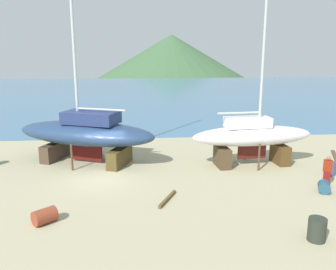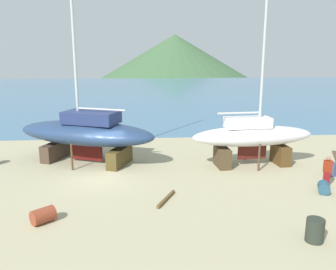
# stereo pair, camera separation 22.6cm
# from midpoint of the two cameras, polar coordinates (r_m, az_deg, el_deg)

# --- Properties ---
(ground_plane) EXTENTS (43.98, 43.98, 0.00)m
(ground_plane) POSITION_cam_midpoint_polar(r_m,az_deg,el_deg) (18.77, -11.39, -8.62)
(ground_plane) COLOR tan
(sea_water) EXTENTS (167.24, 69.02, 0.01)m
(sea_water) POSITION_cam_midpoint_polar(r_m,az_deg,el_deg) (63.24, -6.98, 6.82)
(sea_water) COLOR teal
(sea_water) RESTS_ON ground
(headland_hill) EXTENTS (105.99, 105.99, 30.36)m
(headland_hill) POSITION_cam_midpoint_polar(r_m,az_deg,el_deg) (174.06, 0.53, 10.90)
(headland_hill) COLOR #3F623C
(headland_hill) RESTS_ON ground
(sailboat_small_center) EXTENTS (7.76, 2.60, 10.89)m
(sailboat_small_center) POSITION_cam_midpoint_polar(r_m,az_deg,el_deg) (22.37, 13.12, -0.20)
(sailboat_small_center) COLOR #51391B
(sailboat_small_center) RESTS_ON ground
(sailboat_mid_port) EXTENTS (9.73, 6.29, 15.84)m
(sailboat_mid_port) POSITION_cam_midpoint_polar(r_m,az_deg,el_deg) (22.91, -13.36, 0.38)
(sailboat_mid_port) COLOR #49372A
(sailboat_mid_port) RESTS_ON ground
(worker) EXTENTS (0.50, 0.42, 1.64)m
(worker) POSITION_cam_midpoint_polar(r_m,az_deg,el_deg) (20.35, 23.96, -5.25)
(worker) COLOR maroon
(worker) RESTS_ON ground
(barrel_tipped_left) EXTENTS (1.11, 1.09, 0.64)m
(barrel_tipped_left) POSITION_cam_midpoint_polar(r_m,az_deg,el_deg) (15.80, -19.62, -12.18)
(barrel_tipped_left) COLOR brown
(barrel_tipped_left) RESTS_ON ground
(barrel_rust_far) EXTENTS (0.83, 0.93, 0.57)m
(barrel_rust_far) POSITION_cam_midpoint_polar(r_m,az_deg,el_deg) (19.59, 23.53, -7.66)
(barrel_rust_far) COLOR #294F67
(barrel_rust_far) RESTS_ON ground
(barrel_tipped_center) EXTENTS (0.95, 0.95, 0.89)m
(barrel_tipped_center) POSITION_cam_midpoint_polar(r_m,az_deg,el_deg) (14.69, 22.43, -13.88)
(barrel_tipped_center) COLOR #2A3128
(barrel_tipped_center) RESTS_ON ground
(barrel_blue_faded) EXTENTS (0.81, 0.81, 0.78)m
(barrel_blue_faded) POSITION_cam_midpoint_polar(r_m,az_deg,el_deg) (22.33, 24.40, -4.95)
(barrel_blue_faded) COLOR #3D4566
(barrel_blue_faded) RESTS_ON ground
(timber_long_aft) EXTENTS (0.99, 1.88, 0.15)m
(timber_long_aft) POSITION_cam_midpoint_polar(r_m,az_deg,el_deg) (17.12, -0.48, -10.26)
(timber_long_aft) COLOR brown
(timber_long_aft) RESTS_ON ground
(timber_short_skew) EXTENTS (1.49, 2.96, 0.10)m
(timber_short_skew) POSITION_cam_midpoint_polar(r_m,az_deg,el_deg) (26.26, 25.10, -3.19)
(timber_short_skew) COLOR brown
(timber_short_skew) RESTS_ON ground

